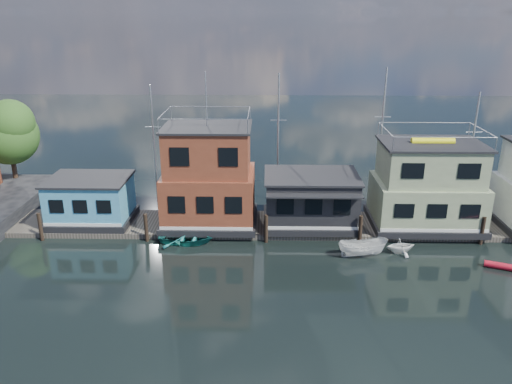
{
  "coord_description": "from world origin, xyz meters",
  "views": [
    {
      "loc": [
        -4.03,
        -24.81,
        16.31
      ],
      "look_at": [
        -4.82,
        12.0,
        3.0
      ],
      "focal_mm": 35.0,
      "sensor_mm": 36.0,
      "label": 1
    }
  ],
  "objects_px": {
    "houseboat_blue": "(91,200)",
    "dinghy_white": "(400,246)",
    "red_kayak": "(509,267)",
    "houseboat_green": "(427,187)",
    "houseboat_dark": "(311,199)",
    "dinghy_teal": "(186,238)",
    "motorboat": "(363,248)",
    "houseboat_red": "(209,178)"
  },
  "relations": [
    {
      "from": "houseboat_green",
      "to": "red_kayak",
      "type": "xyz_separation_m",
      "value": [
        3.8,
        -6.82,
        -3.32
      ]
    },
    {
      "from": "houseboat_blue",
      "to": "dinghy_teal",
      "type": "height_order",
      "value": "houseboat_blue"
    },
    {
      "from": "houseboat_dark",
      "to": "red_kayak",
      "type": "height_order",
      "value": "houseboat_dark"
    },
    {
      "from": "dinghy_white",
      "to": "red_kayak",
      "type": "height_order",
      "value": "dinghy_white"
    },
    {
      "from": "houseboat_blue",
      "to": "houseboat_green",
      "type": "bearing_deg",
      "value": 0.0
    },
    {
      "from": "houseboat_dark",
      "to": "motorboat",
      "type": "xyz_separation_m",
      "value": [
        3.31,
        -4.98,
        -1.74
      ]
    },
    {
      "from": "dinghy_white",
      "to": "red_kayak",
      "type": "distance_m",
      "value": 7.11
    },
    {
      "from": "houseboat_dark",
      "to": "dinghy_white",
      "type": "xyz_separation_m",
      "value": [
        6.13,
        -4.34,
        -1.85
      ]
    },
    {
      "from": "dinghy_teal",
      "to": "dinghy_white",
      "type": "xyz_separation_m",
      "value": [
        15.63,
        -1.32,
        0.15
      ]
    },
    {
      "from": "dinghy_white",
      "to": "red_kayak",
      "type": "xyz_separation_m",
      "value": [
        6.66,
        -2.47,
        -0.34
      ]
    },
    {
      "from": "houseboat_blue",
      "to": "red_kayak",
      "type": "bearing_deg",
      "value": -12.69
    },
    {
      "from": "dinghy_teal",
      "to": "dinghy_white",
      "type": "relative_size",
      "value": 1.89
    },
    {
      "from": "houseboat_green",
      "to": "dinghy_teal",
      "type": "xyz_separation_m",
      "value": [
        -18.5,
        -3.04,
        -3.13
      ]
    },
    {
      "from": "houseboat_dark",
      "to": "motorboat",
      "type": "bearing_deg",
      "value": -56.35
    },
    {
      "from": "motorboat",
      "to": "houseboat_dark",
      "type": "bearing_deg",
      "value": 28.97
    },
    {
      "from": "dinghy_teal",
      "to": "houseboat_dark",
      "type": "bearing_deg",
      "value": -66.41
    },
    {
      "from": "houseboat_blue",
      "to": "houseboat_green",
      "type": "xyz_separation_m",
      "value": [
        26.5,
        0.0,
        1.34
      ]
    },
    {
      "from": "dinghy_white",
      "to": "houseboat_red",
      "type": "bearing_deg",
      "value": 62.21
    },
    {
      "from": "red_kayak",
      "to": "houseboat_green",
      "type": "bearing_deg",
      "value": 141.08
    },
    {
      "from": "houseboat_blue",
      "to": "dinghy_white",
      "type": "bearing_deg",
      "value": -10.44
    },
    {
      "from": "red_kayak",
      "to": "motorboat",
      "type": "bearing_deg",
      "value": -168.91
    },
    {
      "from": "houseboat_green",
      "to": "dinghy_teal",
      "type": "relative_size",
      "value": 2.08
    },
    {
      "from": "houseboat_green",
      "to": "dinghy_white",
      "type": "height_order",
      "value": "houseboat_green"
    },
    {
      "from": "houseboat_dark",
      "to": "houseboat_green",
      "type": "xyz_separation_m",
      "value": [
        9.0,
        0.02,
        1.13
      ]
    },
    {
      "from": "houseboat_dark",
      "to": "red_kayak",
      "type": "distance_m",
      "value": 14.66
    },
    {
      "from": "houseboat_red",
      "to": "dinghy_white",
      "type": "height_order",
      "value": "houseboat_red"
    },
    {
      "from": "houseboat_blue",
      "to": "dinghy_white",
      "type": "distance_m",
      "value": 24.09
    },
    {
      "from": "houseboat_green",
      "to": "houseboat_dark",
      "type": "bearing_deg",
      "value": -179.88
    },
    {
      "from": "houseboat_green",
      "to": "motorboat",
      "type": "bearing_deg",
      "value": -138.68
    },
    {
      "from": "houseboat_red",
      "to": "motorboat",
      "type": "bearing_deg",
      "value": -23.83
    },
    {
      "from": "motorboat",
      "to": "houseboat_blue",
      "type": "bearing_deg",
      "value": 71.82
    },
    {
      "from": "houseboat_green",
      "to": "dinghy_teal",
      "type": "bearing_deg",
      "value": -170.66
    },
    {
      "from": "motorboat",
      "to": "dinghy_teal",
      "type": "bearing_deg",
      "value": 76.63
    },
    {
      "from": "houseboat_green",
      "to": "dinghy_white",
      "type": "relative_size",
      "value": 3.92
    },
    {
      "from": "houseboat_dark",
      "to": "houseboat_green",
      "type": "relative_size",
      "value": 0.88
    },
    {
      "from": "houseboat_blue",
      "to": "houseboat_green",
      "type": "relative_size",
      "value": 0.76
    },
    {
      "from": "dinghy_teal",
      "to": "houseboat_green",
      "type": "bearing_deg",
      "value": -74.73
    },
    {
      "from": "houseboat_green",
      "to": "dinghy_teal",
      "type": "distance_m",
      "value": 19.0
    },
    {
      "from": "houseboat_blue",
      "to": "houseboat_red",
      "type": "bearing_deg",
      "value": 0.0
    },
    {
      "from": "houseboat_dark",
      "to": "dinghy_white",
      "type": "distance_m",
      "value": 7.74
    },
    {
      "from": "houseboat_blue",
      "to": "houseboat_dark",
      "type": "distance_m",
      "value": 17.5
    },
    {
      "from": "houseboat_blue",
      "to": "houseboat_red",
      "type": "relative_size",
      "value": 0.54
    }
  ]
}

